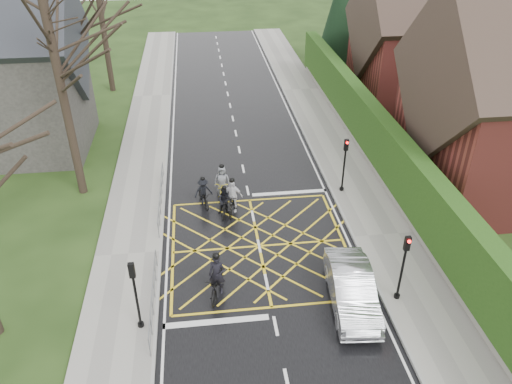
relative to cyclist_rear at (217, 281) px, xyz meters
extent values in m
plane|color=black|center=(2.09, 2.90, -0.67)|extent=(120.00, 120.00, 0.00)
cube|color=black|center=(2.09, 2.90, -0.66)|extent=(9.00, 80.00, 0.01)
cube|color=gray|center=(8.09, 2.90, -0.59)|extent=(3.00, 80.00, 0.15)
cube|color=gray|center=(-3.91, 2.90, -0.59)|extent=(3.00, 80.00, 0.15)
cube|color=slate|center=(9.84, 8.90, -0.32)|extent=(0.50, 38.00, 0.70)
cube|color=#16360E|center=(9.84, 8.90, 1.43)|extent=(0.90, 38.00, 2.80)
cube|color=maroon|center=(16.84, 20.90, 2.33)|extent=(9.00, 8.00, 6.00)
cube|color=#352720|center=(16.84, 20.90, 5.23)|extent=(9.80, 8.80, 8.80)
cylinder|color=black|center=(12.84, 28.90, -0.07)|extent=(0.50, 0.50, 1.20)
cone|color=black|center=(12.84, 28.90, 4.33)|extent=(4.60, 4.60, 10.00)
cube|color=#2D2B28|center=(-11.41, 14.90, 2.83)|extent=(8.00, 7.00, 7.00)
cylinder|color=black|center=(-6.91, 8.90, 4.83)|extent=(0.44, 0.44, 11.00)
cylinder|color=black|center=(-7.91, 16.90, 5.33)|extent=(0.44, 0.44, 12.00)
cylinder|color=black|center=(-7.21, 24.90, 4.33)|extent=(0.44, 0.44, 10.00)
cylinder|color=slate|center=(-2.56, -0.60, 0.33)|extent=(0.05, 5.00, 0.05)
cylinder|color=slate|center=(-2.56, -0.60, -0.12)|extent=(0.04, 5.00, 0.04)
cylinder|color=slate|center=(-2.56, -3.10, -0.17)|extent=(0.04, 0.04, 1.00)
cylinder|color=slate|center=(-2.56, 1.90, -0.17)|extent=(0.04, 0.04, 1.00)
cylinder|color=slate|center=(-2.56, 6.90, 0.33)|extent=(0.05, 6.00, 0.05)
cylinder|color=slate|center=(-2.56, 6.90, -0.12)|extent=(0.04, 6.00, 0.04)
cylinder|color=slate|center=(-2.56, 3.90, -0.17)|extent=(0.04, 0.04, 1.00)
cylinder|color=slate|center=(-2.56, 9.90, -0.17)|extent=(0.04, 0.04, 1.00)
cylinder|color=black|center=(7.19, 7.10, 0.83)|extent=(0.10, 0.10, 3.00)
cylinder|color=black|center=(7.19, 7.10, -0.52)|extent=(0.24, 0.24, 0.30)
cube|color=black|center=(7.19, 7.10, 2.23)|extent=(0.22, 0.16, 0.62)
sphere|color=#FF0C0C|center=(7.19, 6.98, 2.41)|extent=(0.14, 0.14, 0.14)
cylinder|color=black|center=(7.19, -1.30, 0.83)|extent=(0.10, 0.10, 3.00)
cylinder|color=black|center=(7.19, -1.30, -0.52)|extent=(0.24, 0.24, 0.30)
cube|color=black|center=(7.19, -1.30, 2.23)|extent=(0.22, 0.16, 0.62)
sphere|color=#FF0C0C|center=(7.19, -1.42, 2.41)|extent=(0.14, 0.14, 0.14)
cylinder|color=black|center=(-3.01, -1.60, 0.83)|extent=(0.10, 0.10, 3.00)
cylinder|color=black|center=(-3.01, -1.60, -0.52)|extent=(0.24, 0.24, 0.30)
cube|color=black|center=(-3.01, -1.60, 2.23)|extent=(0.22, 0.16, 0.62)
sphere|color=#FF0C0C|center=(-3.01, -1.48, 2.41)|extent=(0.14, 0.14, 0.14)
imported|color=black|center=(0.00, -0.03, -0.11)|extent=(1.22, 2.23, 1.11)
imported|color=black|center=(0.00, 0.07, 0.28)|extent=(0.77, 0.60, 1.88)
sphere|color=black|center=(0.00, 0.07, 1.24)|extent=(0.30, 0.30, 0.30)
imported|color=black|center=(0.71, 5.72, -0.17)|extent=(0.78, 1.72, 1.00)
imported|color=black|center=(0.71, 5.82, 0.10)|extent=(0.84, 0.71, 1.53)
sphere|color=black|center=(0.71, 5.82, 0.88)|extent=(0.24, 0.24, 0.24)
imported|color=black|center=(-0.35, 6.79, -0.22)|extent=(1.00, 1.78, 0.88)
imported|color=black|center=(-0.35, 6.89, 0.08)|extent=(1.08, 0.79, 1.50)
sphere|color=black|center=(-0.35, 6.89, 0.86)|extent=(0.24, 0.24, 0.24)
imported|color=black|center=(1.11, 5.94, -0.08)|extent=(1.01, 2.03, 1.17)
imported|color=silver|center=(1.11, 6.04, 0.23)|extent=(1.13, 0.68, 1.80)
sphere|color=black|center=(1.11, 6.04, 1.15)|extent=(0.28, 0.28, 0.28)
imported|color=gold|center=(0.70, 7.61, -0.16)|extent=(0.93, 2.00, 1.01)
imported|color=slate|center=(0.70, 7.71, 0.19)|extent=(0.91, 0.66, 1.72)
sphere|color=black|center=(0.70, 7.71, 1.07)|extent=(0.27, 0.27, 0.27)
imported|color=silver|center=(5.28, -1.24, 0.10)|extent=(2.03, 4.76, 1.53)
camera|label=1|loc=(-0.30, -15.45, 13.79)|focal=35.00mm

